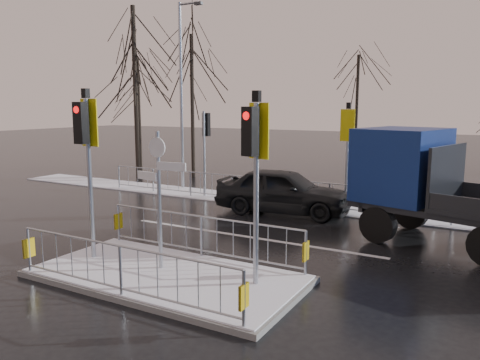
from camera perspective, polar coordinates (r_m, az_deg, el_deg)
The scene contains 12 objects.
ground at distance 10.61m, azimuth -8.96°, elevation -11.83°, with size 120.00×120.00×0.00m, color black.
snow_verge at distance 17.88m, azimuth 8.34°, elevation -3.12°, with size 30.00×2.00×0.04m, color white.
lane_markings at distance 10.37m, azimuth -10.13°, elevation -12.34°, with size 8.00×11.38×0.01m.
traffic_island at distance 10.49m, azimuth -9.03°, elevation -9.80°, with size 6.00×3.04×4.15m.
far_kerb_fixtures at distance 17.12m, azimuth 8.73°, elevation -0.26°, with size 18.00×0.65×3.83m.
car_far_lane at distance 16.49m, azimuth 5.28°, elevation -1.31°, with size 1.90×4.73×1.61m, color black.
flatbed_truck at distance 13.84m, azimuth 22.64°, elevation -0.37°, with size 7.14×4.07×3.13m.
tree_near_a at distance 25.21m, azimuth -12.75°, elevation 14.19°, with size 4.75×4.75×8.97m.
tree_near_b at distance 24.76m, azimuth -5.88°, elevation 12.22°, with size 4.00×4.00×7.55m.
tree_near_c at distance 28.31m, azimuth -12.26°, elevation 10.36°, with size 3.50×3.50×6.61m.
tree_far_a at distance 30.87m, azimuth 14.12°, elevation 10.77°, with size 3.75×3.75×7.08m.
street_lamp_left at distance 21.39m, azimuth -7.05°, elevation 10.95°, with size 1.25×0.18×8.20m.
Camera 1 is at (6.20, -7.74, 3.76)m, focal length 35.00 mm.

